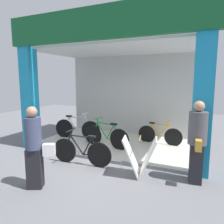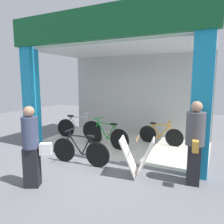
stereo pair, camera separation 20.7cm
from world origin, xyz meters
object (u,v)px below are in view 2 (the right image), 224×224
Objects in this scene: pedestrian_1 at (32,147)px; bicycle_inside_2 at (106,136)px; bicycle_inside_1 at (78,128)px; pedestrian_0 at (195,142)px; sandwich_board_sign at (137,157)px; bicycle_parked_0 at (80,151)px; bicycle_inside_0 at (160,135)px.

bicycle_inside_2 is at bearing 87.36° from pedestrian_1.
bicycle_inside_1 is 4.41m from pedestrian_0.
bicycle_inside_2 is at bearing -18.14° from bicycle_inside_1.
pedestrian_0 reaches higher than sandwich_board_sign.
bicycle_inside_0 is at bearing 61.25° from bicycle_parked_0.
pedestrian_0 is at bearing 9.95° from sandwich_board_sign.
bicycle_inside_0 is 0.91× the size of pedestrian_1.
sandwich_board_sign is 0.51× the size of pedestrian_0.
pedestrian_1 reaches higher than bicycle_parked_0.
bicycle_inside_2 is at bearing -144.83° from bicycle_inside_0.
bicycle_parked_0 is 2.66m from pedestrian_0.
bicycle_parked_0 is 1.42m from pedestrian_1.
pedestrian_0 is 3.19m from pedestrian_1.
bicycle_inside_1 reaches higher than sandwich_board_sign.
sandwich_board_sign is (1.48, -0.00, 0.08)m from bicycle_parked_0.
bicycle_inside_2 is (-1.44, -1.02, 0.04)m from bicycle_inside_0.
pedestrian_1 is at bearing -98.60° from bicycle_parked_0.
bicycle_inside_2 is 0.97× the size of pedestrian_0.
bicycle_parked_0 is 1.48m from sandwich_board_sign.
bicycle_inside_2 reaches higher than sandwich_board_sign.
bicycle_inside_1 is at bearing 156.69° from pedestrian_0.
sandwich_board_sign is (2.90, -1.93, 0.05)m from bicycle_inside_1.
pedestrian_1 reaches higher than bicycle_inside_0.
pedestrian_1 is at bearing -92.64° from bicycle_inside_2.
bicycle_inside_2 is 2.85m from pedestrian_1.
pedestrian_1 is (-0.20, -1.32, 0.46)m from bicycle_parked_0.
sandwich_board_sign reaches higher than bicycle_inside_0.
pedestrian_1 is (-0.13, -2.81, 0.45)m from bicycle_inside_2.
bicycle_parked_0 is at bearing -175.71° from pedestrian_0.
pedestrian_0 is at bearing -25.78° from bicycle_inside_2.
sandwich_board_sign is at bearing -87.65° from bicycle_inside_0.
bicycle_inside_0 is 1.68× the size of sandwich_board_sign.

